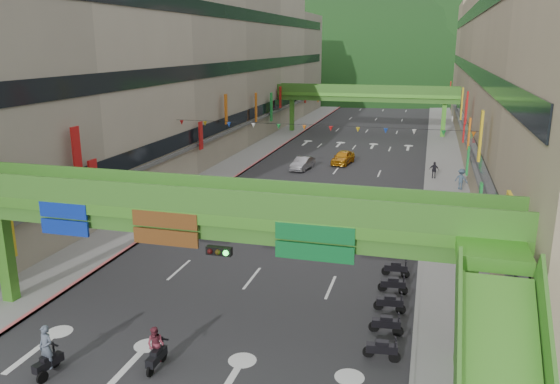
{
  "coord_description": "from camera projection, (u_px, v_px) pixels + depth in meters",
  "views": [
    {
      "loc": [
        9.05,
        -15.03,
        12.8
      ],
      "look_at": [
        0.0,
        18.0,
        3.5
      ],
      "focal_mm": 35.0,
      "sensor_mm": 36.0,
      "label": 1
    }
  ],
  "objects": [
    {
      "name": "curb_left",
      "position": [
        277.0,
        149.0,
        68.48
      ],
      "size": [
        0.2,
        140.0,
        0.18
      ],
      "primitive_type": "cube",
      "color": "#CC5959",
      "rests_on": "ground"
    },
    {
      "name": "scooter_rider_mid",
      "position": [
        156.0,
        348.0,
        22.01
      ],
      "size": [
        0.74,
        1.6,
        1.85
      ],
      "color": "black",
      "rests_on": "ground"
    },
    {
      "name": "pedestrian_dark",
      "position": [
        434.0,
        171.0,
        53.18
      ],
      "size": [
        0.95,
        0.4,
        1.62
      ],
      "primitive_type": "imported",
      "rotation": [
        0.0,
        0.0,
        0.0
      ],
      "color": "black",
      "rests_on": "ground"
    },
    {
      "name": "curb_right",
      "position": [
        427.0,
        156.0,
        63.84
      ],
      "size": [
        0.2,
        140.0,
        0.18
      ],
      "primitive_type": "cube",
      "color": "gray",
      "rests_on": "ground"
    },
    {
      "name": "building_row_right",
      "position": [
        527.0,
        76.0,
        58.88
      ],
      "size": [
        12.8,
        95.0,
        19.0
      ],
      "color": "gray",
      "rests_on": "ground"
    },
    {
      "name": "scooter_rider_left",
      "position": [
        211.0,
        216.0,
        38.47
      ],
      "size": [
        1.02,
        1.6,
        2.1
      ],
      "color": "#96949D",
      "rests_on": "ground"
    },
    {
      "name": "overpass_near",
      "position": [
        223.0,
        230.0,
        23.06
      ],
      "size": [
        28.0,
        12.27,
        7.1
      ],
      "color": "#4C9E2D",
      "rests_on": "ground"
    },
    {
      "name": "sidewalk_right",
      "position": [
        444.0,
        157.0,
        63.36
      ],
      "size": [
        4.0,
        140.0,
        0.15
      ],
      "primitive_type": "cube",
      "color": "gray",
      "rests_on": "ground"
    },
    {
      "name": "car_yellow",
      "position": [
        343.0,
        157.0,
        60.03
      ],
      "size": [
        2.39,
        4.56,
        1.48
      ],
      "primitive_type": "imported",
      "rotation": [
        0.0,
        0.0,
        -0.15
      ],
      "color": "orange",
      "rests_on": "ground"
    },
    {
      "name": "road_slab",
      "position": [
        350.0,
        153.0,
        66.18
      ],
      "size": [
        18.0,
        140.0,
        0.02
      ],
      "primitive_type": "cube",
      "color": "#28282B",
      "rests_on": "ground"
    },
    {
      "name": "building_row_left",
      "position": [
        202.0,
        72.0,
        68.53
      ],
      "size": [
        12.8,
        95.0,
        19.0
      ],
      "color": "#9E937F",
      "rests_on": "ground"
    },
    {
      "name": "overpass_far",
      "position": [
        366.0,
        97.0,
        78.73
      ],
      "size": [
        28.0,
        2.2,
        7.1
      ],
      "color": "#4C9E2D",
      "rests_on": "ground"
    },
    {
      "name": "pedestrian_red",
      "position": [
        433.0,
        222.0,
        37.72
      ],
      "size": [
        0.94,
        0.78,
        1.75
      ],
      "primitive_type": "imported",
      "rotation": [
        0.0,
        0.0,
        -0.15
      ],
      "color": "#A31A3A",
      "rests_on": "ground"
    },
    {
      "name": "car_silver",
      "position": [
        302.0,
        164.0,
        57.33
      ],
      "size": [
        1.96,
        4.18,
        1.32
      ],
      "primitive_type": "imported",
      "rotation": [
        0.0,
        0.0,
        -0.14
      ],
      "color": "#949299",
      "rests_on": "ground"
    },
    {
      "name": "bunting_string",
      "position": [
        318.0,
        128.0,
        46.01
      ],
      "size": [
        26.0,
        0.36,
        0.47
      ],
      "color": "black",
      "rests_on": "ground"
    },
    {
      "name": "scooter_rider_far",
      "position": [
        248.0,
        200.0,
        43.1
      ],
      "size": [
        0.78,
        1.6,
        1.86
      ],
      "color": "#8C0007",
      "rests_on": "ground"
    },
    {
      "name": "scooter_rider_near",
      "position": [
        47.0,
        352.0,
        21.57
      ],
      "size": [
        0.76,
        1.58,
        2.15
      ],
      "color": "black",
      "rests_on": "ground"
    },
    {
      "name": "hill_left",
      "position": [
        353.0,
        86.0,
        172.39
      ],
      "size": [
        168.0,
        140.0,
        112.0
      ],
      "primitive_type": "ellipsoid",
      "color": "#1C4419",
      "rests_on": "ground"
    },
    {
      "name": "pedestrian_blue",
      "position": [
        461.0,
        181.0,
        48.97
      ],
      "size": [
        1.05,
        0.93,
        1.89
      ],
      "primitive_type": "imported",
      "rotation": [
        0.0,
        0.0,
        2.62
      ],
      "color": "#3A4D60",
      "rests_on": "ground"
    },
    {
      "name": "sidewalk_left",
      "position": [
        263.0,
        148.0,
        68.97
      ],
      "size": [
        4.0,
        140.0,
        0.15
      ],
      "primitive_type": "cube",
      "color": "gray",
      "rests_on": "ground"
    },
    {
      "name": "parked_scooter_row",
      "position": [
        390.0,
        302.0,
        26.83
      ],
      "size": [
        1.6,
        9.39,
        1.08
      ],
      "color": "black",
      "rests_on": "ground"
    },
    {
      "name": "hill_right",
      "position": [
        481.0,
        84.0,
        180.81
      ],
      "size": [
        208.0,
        176.0,
        128.0
      ],
      "primitive_type": "ellipsoid",
      "color": "#1C4419",
      "rests_on": "ground"
    }
  ]
}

